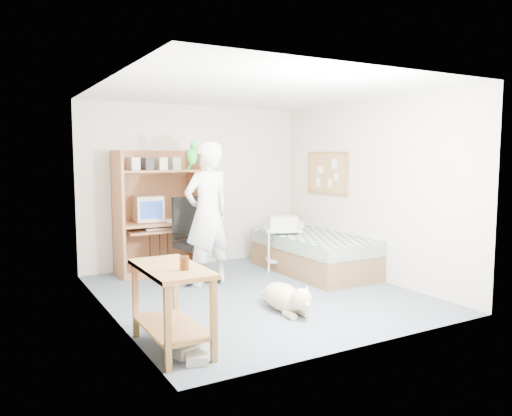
# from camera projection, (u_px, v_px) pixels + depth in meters

# --- Properties ---
(floor) EXTENTS (4.00, 4.00, 0.00)m
(floor) POSITION_uv_depth(u_px,v_px,m) (257.00, 293.00, 6.27)
(floor) COLOR #4D5A68
(floor) RESTS_ON ground
(wall_back) EXTENTS (3.60, 0.02, 2.50)m
(wall_back) POSITION_uv_depth(u_px,v_px,m) (194.00, 186.00, 7.87)
(wall_back) COLOR beige
(wall_back) RESTS_ON floor
(wall_right) EXTENTS (0.02, 4.00, 2.50)m
(wall_right) POSITION_uv_depth(u_px,v_px,m) (368.00, 189.00, 7.02)
(wall_right) COLOR beige
(wall_right) RESTS_ON floor
(wall_left) EXTENTS (0.02, 4.00, 2.50)m
(wall_left) POSITION_uv_depth(u_px,v_px,m) (109.00, 200.00, 5.25)
(wall_left) COLOR beige
(wall_left) RESTS_ON floor
(ceiling) EXTENTS (3.60, 4.00, 0.02)m
(ceiling) POSITION_uv_depth(u_px,v_px,m) (257.00, 91.00, 6.01)
(ceiling) COLOR white
(ceiling) RESTS_ON wall_back
(computer_hutch) EXTENTS (1.20, 0.63, 1.80)m
(computer_hutch) POSITION_uv_depth(u_px,v_px,m) (157.00, 217.00, 7.34)
(computer_hutch) COLOR brown
(computer_hutch) RESTS_ON floor
(bed) EXTENTS (1.02, 2.02, 0.66)m
(bed) POSITION_uv_depth(u_px,v_px,m) (312.00, 252.00, 7.41)
(bed) COLOR brown
(bed) RESTS_ON floor
(side_desk) EXTENTS (0.50, 1.00, 0.75)m
(side_desk) POSITION_uv_depth(u_px,v_px,m) (172.00, 295.00, 4.42)
(side_desk) COLOR brown
(side_desk) RESTS_ON floor
(corkboard) EXTENTS (0.04, 0.94, 0.66)m
(corkboard) POSITION_uv_depth(u_px,v_px,m) (327.00, 173.00, 7.76)
(corkboard) COLOR #9C7A46
(corkboard) RESTS_ON wall_right
(office_chair) EXTENTS (0.64, 0.64, 1.14)m
(office_chair) POSITION_uv_depth(u_px,v_px,m) (195.00, 251.00, 6.88)
(office_chair) COLOR black
(office_chair) RESTS_ON floor
(person) EXTENTS (0.77, 0.58, 1.90)m
(person) POSITION_uv_depth(u_px,v_px,m) (208.00, 214.00, 6.58)
(person) COLOR white
(person) RESTS_ON floor
(parrot) EXTENTS (0.14, 0.24, 0.38)m
(parrot) POSITION_uv_depth(u_px,v_px,m) (192.00, 154.00, 6.42)
(parrot) COLOR #138224
(parrot) RESTS_ON person
(dog) EXTENTS (0.33, 0.99, 0.37)m
(dog) POSITION_uv_depth(u_px,v_px,m) (286.00, 297.00, 5.51)
(dog) COLOR #C6B185
(dog) RESTS_ON floor
(printer_cart) EXTENTS (0.66, 0.60, 0.64)m
(printer_cart) POSITION_uv_depth(u_px,v_px,m) (283.00, 242.00, 7.50)
(printer_cart) COLOR silver
(printer_cart) RESTS_ON floor
(printer) EXTENTS (0.51, 0.46, 0.18)m
(printer) POSITION_uv_depth(u_px,v_px,m) (283.00, 222.00, 7.47)
(printer) COLOR beige
(printer) RESTS_ON printer_cart
(crt_monitor) EXTENTS (0.42, 0.44, 0.37)m
(crt_monitor) POSITION_uv_depth(u_px,v_px,m) (148.00, 208.00, 7.27)
(crt_monitor) COLOR beige
(crt_monitor) RESTS_ON computer_hutch
(keyboard) EXTENTS (0.46, 0.18, 0.03)m
(keyboard) POSITION_uv_depth(u_px,v_px,m) (161.00, 229.00, 7.22)
(keyboard) COLOR beige
(keyboard) RESTS_ON computer_hutch
(pencil_cup) EXTENTS (0.08, 0.08, 0.12)m
(pencil_cup) POSITION_uv_depth(u_px,v_px,m) (185.00, 216.00, 7.46)
(pencil_cup) COLOR yellow
(pencil_cup) RESTS_ON computer_hutch
(drink_glass) EXTENTS (0.08, 0.08, 0.12)m
(drink_glass) POSITION_uv_depth(u_px,v_px,m) (184.00, 263.00, 4.25)
(drink_glass) COLOR #3C1B09
(drink_glass) RESTS_ON side_desk
(floor_box_a) EXTENTS (0.29, 0.26, 0.10)m
(floor_box_a) POSITION_uv_depth(u_px,v_px,m) (186.00, 350.00, 4.31)
(floor_box_a) COLOR silver
(floor_box_a) RESTS_ON floor
(floor_box_b) EXTENTS (0.25, 0.27, 0.08)m
(floor_box_b) POSITION_uv_depth(u_px,v_px,m) (197.00, 357.00, 4.17)
(floor_box_b) COLOR #B2B2AD
(floor_box_b) RESTS_ON floor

